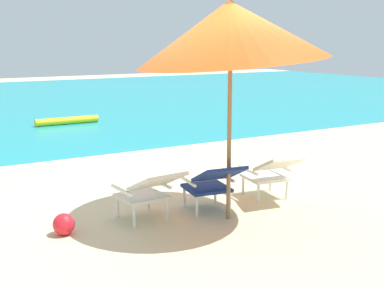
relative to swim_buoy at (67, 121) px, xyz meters
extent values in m
plane|color=beige|center=(-0.39, -3.16, -0.10)|extent=(40.00, 40.00, 0.00)
cube|color=teal|center=(-0.39, 5.23, -0.09)|extent=(40.00, 18.00, 0.01)
cylinder|color=yellow|center=(0.00, 0.00, 0.00)|extent=(1.60, 0.18, 0.18)
cube|color=silver|center=(-1.33, -7.34, 0.18)|extent=(0.56, 0.54, 0.04)
cube|color=silver|center=(-1.30, -7.71, 0.45)|extent=(0.56, 0.56, 0.27)
cylinder|color=white|center=(-1.57, -7.15, 0.03)|extent=(0.04, 0.04, 0.26)
cylinder|color=white|center=(-1.13, -7.11, 0.03)|extent=(0.04, 0.04, 0.26)
cylinder|color=white|center=(-1.53, -7.57, 0.03)|extent=(0.04, 0.04, 0.26)
cylinder|color=white|center=(-1.09, -7.53, 0.03)|extent=(0.04, 0.04, 0.26)
cube|color=white|center=(-1.59, -7.36, 0.30)|extent=(0.07, 0.50, 0.03)
cube|color=white|center=(-1.07, -7.32, 0.30)|extent=(0.07, 0.50, 0.03)
cube|color=navy|center=(-0.47, -7.43, 0.18)|extent=(0.58, 0.57, 0.04)
cube|color=navy|center=(-0.52, -7.79, 0.45)|extent=(0.59, 0.58, 0.27)
cylinder|color=white|center=(-0.66, -7.19, 0.03)|extent=(0.04, 0.04, 0.26)
cylinder|color=white|center=(-0.22, -7.25, 0.03)|extent=(0.04, 0.04, 0.26)
cylinder|color=white|center=(-0.72, -7.60, 0.03)|extent=(0.04, 0.04, 0.26)
cylinder|color=white|center=(-0.28, -7.66, 0.03)|extent=(0.04, 0.04, 0.26)
cube|color=white|center=(-0.73, -7.39, 0.30)|extent=(0.10, 0.50, 0.03)
cube|color=white|center=(-0.21, -7.46, 0.30)|extent=(0.10, 0.50, 0.03)
cube|color=silver|center=(0.50, -7.38, 0.18)|extent=(0.58, 0.56, 0.04)
cube|color=silver|center=(0.45, -7.74, 0.45)|extent=(0.58, 0.58, 0.27)
cylinder|color=white|center=(0.31, -7.14, 0.03)|extent=(0.04, 0.04, 0.26)
cylinder|color=white|center=(0.74, -7.20, 0.03)|extent=(0.04, 0.04, 0.26)
cylinder|color=white|center=(0.25, -7.56, 0.03)|extent=(0.04, 0.04, 0.26)
cylinder|color=white|center=(0.69, -7.61, 0.03)|extent=(0.04, 0.04, 0.26)
cube|color=white|center=(0.24, -7.34, 0.30)|extent=(0.09, 0.50, 0.03)
cube|color=white|center=(0.76, -7.41, 0.30)|extent=(0.09, 0.50, 0.03)
cylinder|color=olive|center=(-0.43, -7.86, 0.85)|extent=(0.05, 0.05, 1.90)
cone|color=#EA5619|center=(-0.43, -7.86, 2.11)|extent=(2.71, 2.67, 0.85)
sphere|color=#4C3823|center=(-0.43, -7.86, 2.41)|extent=(0.07, 0.07, 0.07)
sphere|color=red|center=(-2.29, -7.38, 0.02)|extent=(0.24, 0.24, 0.24)
camera|label=1|loc=(-3.81, -12.79, 2.03)|focal=48.74mm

